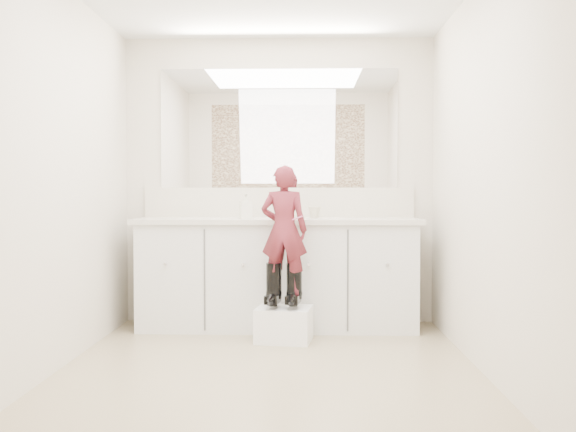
{
  "coord_description": "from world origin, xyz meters",
  "views": [
    {
      "loc": [
        0.22,
        -3.94,
        1.09
      ],
      "look_at": [
        0.09,
        0.88,
        0.92
      ],
      "focal_mm": 40.0,
      "sensor_mm": 36.0,
      "label": 1
    }
  ],
  "objects": [
    {
      "name": "backsplash",
      "position": [
        0.0,
        1.49,
        1.02
      ],
      "size": [
        2.28,
        0.03,
        0.25
      ],
      "primitive_type": "cube",
      "color": "beige",
      "rests_on": "countertop"
    },
    {
      "name": "countertop",
      "position": [
        0.0,
        1.21,
        0.87
      ],
      "size": [
        2.28,
        0.58,
        0.04
      ],
      "primitive_type": "cube",
      "color": "beige",
      "rests_on": "vanity_cabinet"
    },
    {
      "name": "dot_panel",
      "position": [
        0.0,
        -1.49,
        1.65
      ],
      "size": [
        2.0,
        0.01,
        1.2
      ],
      "primitive_type": "cube",
      "color": "#472819",
      "rests_on": "wall_front"
    },
    {
      "name": "vanity_cabinet",
      "position": [
        0.0,
        1.23,
        0.42
      ],
      "size": [
        2.2,
        0.55,
        0.85
      ],
      "primitive_type": "cube",
      "color": "silver",
      "rests_on": "floor"
    },
    {
      "name": "wall_right",
      "position": [
        1.3,
        0.0,
        1.2
      ],
      "size": [
        0.0,
        3.0,
        3.0
      ],
      "primitive_type": "plane",
      "rotation": [
        1.57,
        0.0,
        -1.57
      ],
      "color": "beige",
      "rests_on": "floor"
    },
    {
      "name": "boot_left",
      "position": [
        -0.01,
        0.75,
        0.42
      ],
      "size": [
        0.15,
        0.23,
        0.33
      ],
      "primitive_type": null,
      "rotation": [
        0.0,
        0.0,
        -0.14
      ],
      "color": "black",
      "rests_on": "step_stool"
    },
    {
      "name": "step_stool",
      "position": [
        0.07,
        0.75,
        0.13
      ],
      "size": [
        0.44,
        0.38,
        0.25
      ],
      "primitive_type": "cube",
      "rotation": [
        0.0,
        0.0,
        -0.14
      ],
      "color": "white",
      "rests_on": "floor"
    },
    {
      "name": "faucet",
      "position": [
        0.0,
        1.38,
        0.94
      ],
      "size": [
        0.08,
        0.08,
        0.1
      ],
      "primitive_type": "cylinder",
      "color": "silver",
      "rests_on": "countertop"
    },
    {
      "name": "wall_left",
      "position": [
        -1.3,
        0.0,
        1.2
      ],
      "size": [
        0.0,
        3.0,
        3.0
      ],
      "primitive_type": "plane",
      "rotation": [
        1.57,
        0.0,
        1.57
      ],
      "color": "beige",
      "rests_on": "floor"
    },
    {
      "name": "wall_back",
      "position": [
        0.0,
        1.5,
        1.2
      ],
      "size": [
        2.6,
        0.0,
        2.6
      ],
      "primitive_type": "plane",
      "rotation": [
        1.57,
        0.0,
        0.0
      ],
      "color": "beige",
      "rests_on": "floor"
    },
    {
      "name": "toothbrush",
      "position": [
        0.14,
        0.72,
        0.9
      ],
      "size": [
        0.14,
        0.03,
        0.06
      ],
      "primitive_type": "cylinder",
      "rotation": [
        0.0,
        1.22,
        -0.14
      ],
      "color": "#D75384",
      "rests_on": "toddler"
    },
    {
      "name": "soap_bottle",
      "position": [
        -0.25,
        1.15,
        0.99
      ],
      "size": [
        0.11,
        0.11,
        0.2
      ],
      "primitive_type": "imported",
      "rotation": [
        0.0,
        0.0,
        0.3
      ],
      "color": "silver",
      "rests_on": "countertop"
    },
    {
      "name": "boot_right",
      "position": [
        0.14,
        0.75,
        0.42
      ],
      "size": [
        0.15,
        0.23,
        0.33
      ],
      "primitive_type": null,
      "rotation": [
        0.0,
        0.0,
        -0.14
      ],
      "color": "black",
      "rests_on": "step_stool"
    },
    {
      "name": "floor",
      "position": [
        0.0,
        0.0,
        0.0
      ],
      "size": [
        3.0,
        3.0,
        0.0
      ],
      "primitive_type": "plane",
      "color": "#937E60",
      "rests_on": "ground"
    },
    {
      "name": "mirror",
      "position": [
        0.0,
        1.49,
        1.64
      ],
      "size": [
        2.0,
        0.02,
        1.0
      ],
      "primitive_type": "cube",
      "color": "white",
      "rests_on": "wall_back"
    },
    {
      "name": "cup",
      "position": [
        0.3,
        1.3,
        0.94
      ],
      "size": [
        0.13,
        0.13,
        0.1
      ],
      "primitive_type": "imported",
      "rotation": [
        0.0,
        0.0,
        0.28
      ],
      "color": "#C1B99A",
      "rests_on": "countertop"
    },
    {
      "name": "wall_front",
      "position": [
        0.0,
        -1.5,
        1.2
      ],
      "size": [
        2.6,
        0.0,
        2.6
      ],
      "primitive_type": "plane",
      "rotation": [
        -1.57,
        0.0,
        0.0
      ],
      "color": "beige",
      "rests_on": "floor"
    },
    {
      "name": "toddler",
      "position": [
        0.07,
        0.75,
        0.82
      ],
      "size": [
        0.37,
        0.27,
        0.94
      ],
      "primitive_type": "imported",
      "rotation": [
        0.0,
        0.0,
        3.0
      ],
      "color": "#9C3043",
      "rests_on": "step_stool"
    }
  ]
}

